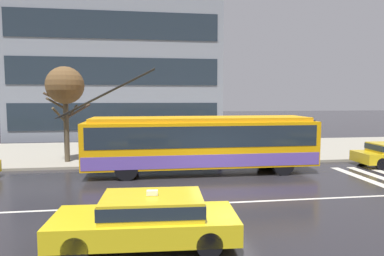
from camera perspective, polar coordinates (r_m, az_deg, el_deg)
The scene contains 12 objects.
ground_plane at distance 13.36m, azimuth 5.29°, elevation -10.94°, with size 160.00×160.00×0.00m, color #252328.
sidewalk_slab at distance 23.29m, azimuth -0.54°, elevation -3.83°, with size 80.00×10.00×0.14m, color gray.
crosswalk_stripe_edge_near at distance 17.67m, azimuth 26.68°, elevation -7.48°, with size 0.44×4.40×0.01m, color beige.
crosswalk_stripe_inner_a at distance 18.19m, azimuth 29.03°, elevation -7.23°, with size 0.44×4.40×0.01m, color beige.
lane_centre_line at distance 12.24m, azimuth 6.61°, elevation -12.44°, with size 72.00×0.14×0.01m, color silver.
trolleybus at distance 16.58m, azimuth 1.62°, elevation -2.38°, with size 12.40×2.58×5.10m.
taxi_oncoming_near at distance 8.78m, azimuth -7.48°, elevation -14.81°, with size 4.67×2.06×1.39m.
pedestrian_at_shelter at distance 18.76m, azimuth -9.28°, elevation -0.85°, with size 1.43×1.43×2.02m.
pedestrian_approaching_curb at distance 20.25m, azimuth 4.68°, elevation -0.63°, with size 1.08×1.08×1.96m.
pedestrian_walking_past at distance 19.59m, azimuth 12.24°, elevation -0.77°, with size 1.58×1.58×1.93m.
street_tree_bare at distance 19.84m, azimuth -20.75°, elevation 6.54°, with size 2.42×2.06×5.28m.
office_tower_corner_left at distance 35.90m, azimuth -12.28°, elevation 18.04°, with size 19.04×11.31×23.57m.
Camera 1 is at (-2.97, -12.49, 3.69)m, focal length 31.42 mm.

